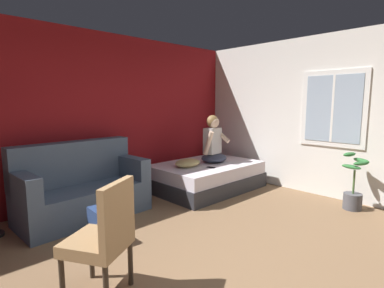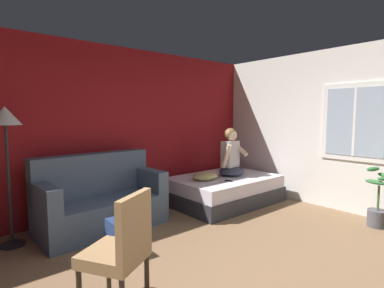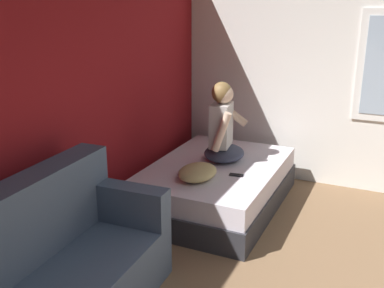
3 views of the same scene
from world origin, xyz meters
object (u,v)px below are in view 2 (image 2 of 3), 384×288
Objects in this scene: bed at (224,190)px; side_chair at (121,247)px; floor_lamp at (6,129)px; person_seated at (231,156)px; potted_plant at (378,206)px; couch at (100,200)px; cell_phone at (229,181)px; backpack at (118,238)px; throw_pillow at (205,176)px.

bed is 1.97× the size of side_chair.
person_seated is at bearing -6.84° from floor_lamp.
side_chair is at bearing 169.18° from potted_plant.
bed is at bearing -7.26° from couch.
floor_lamp reaches higher than cell_phone.
person_seated is 1.03× the size of potted_plant.
bed is 1.14× the size of floor_lamp.
backpack is (-2.41, -0.62, -0.04)m from bed.
couch is at bearing -6.87° from floor_lamp.
potted_plant is (4.11, -2.66, -1.13)m from floor_lamp.
side_chair is (-2.84, -1.55, 0.30)m from bed.
throw_pillow is at bearing 178.09° from bed.
person_seated is 2.39m from potted_plant.
potted_plant is at bearing -26.81° from backpack.
couch is 3.62× the size of throw_pillow.
couch is 3.79× the size of backpack.
backpack is 1.85m from floor_lamp.
side_chair is at bearing -108.51° from couch.
backpack is 3.18× the size of cell_phone.
side_chair is 2.14× the size of backpack.
throw_pillow is 0.41m from cell_phone.
floor_lamp is at bearing 172.87° from bed.
side_chair reaches higher than potted_plant.
bed is at bearing -1.91° from throw_pillow.
couch is at bearing 71.49° from side_chair.
potted_plant reaches higher than cell_phone.
person_seated reaches higher than couch.
throw_pillow is (1.77, -0.27, 0.16)m from couch.
bed is at bearing -7.13° from floor_lamp.
floor_lamp is (-3.31, 0.41, 1.19)m from bed.
throw_pillow is 0.56× the size of potted_plant.
couch reaches higher than backpack.
couch is 2.04× the size of potted_plant.
bed is 2.49m from backpack.
backpack is at bearing -166.52° from person_seated.
bed is 3.25m from side_chair.
side_chair is (-0.61, -1.84, 0.14)m from couch.
floor_lamp is at bearing 130.83° from backpack.
potted_plant is (0.63, -2.24, -0.53)m from person_seated.
couch reaches higher than bed.
person_seated is at bearing -1.32° from bed.
side_chair is at bearing -151.36° from bed.
person_seated is 6.08× the size of cell_phone.
cell_phone reaches higher than bed.
side_chair is 2.91m from cell_phone.
couch is at bearing 78.64° from backpack.
person_seated is 1.91× the size of backpack.
side_chair is 6.81× the size of cell_phone.
floor_lamp is at bearing 103.28° from side_chair.
person_seated reaches higher than throw_pillow.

